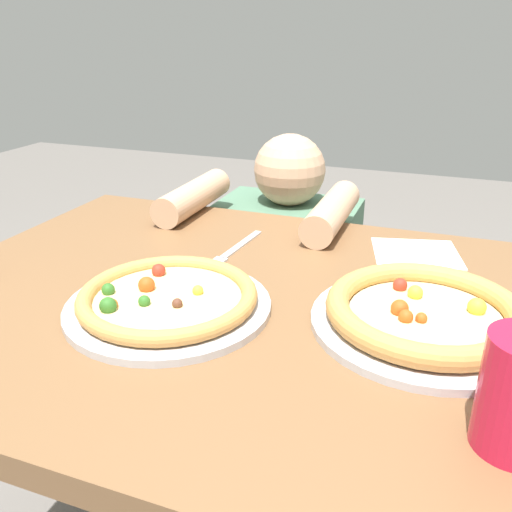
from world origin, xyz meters
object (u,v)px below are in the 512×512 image
pizza_far (425,314)px  pizza_near (168,300)px  fork (234,250)px  diner_seated (285,306)px

pizza_far → pizza_near: bearing=-167.3°
pizza_near → pizza_far: pizza_far is taller
pizza_near → fork: size_ratio=1.56×
pizza_near → diner_seated: (-0.02, 0.68, -0.35)m
fork → diner_seated: size_ratio=0.22×
fork → diner_seated: 0.54m
pizza_near → diner_seated: bearing=91.4°
pizza_far → diner_seated: 0.80m
pizza_near → fork: bearing=89.3°
pizza_far → fork: (-0.37, 0.17, -0.02)m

